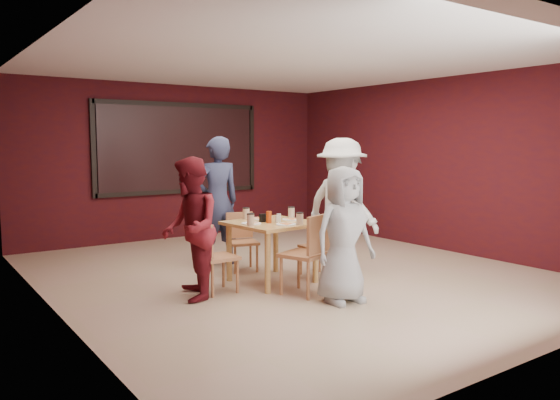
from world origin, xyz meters
TOP-DOWN VIEW (x-y plane):
  - floor at (0.00, 0.00)m, footprint 7.00×7.00m
  - window_blinds at (0.00, 3.45)m, footprint 3.00×0.02m
  - dining_table at (-0.46, -0.22)m, footprint 1.05×1.05m
  - chair_front at (-0.45, -0.98)m, footprint 0.58×0.58m
  - chair_back at (-0.42, 0.57)m, footprint 0.47×0.47m
  - chair_left at (-1.32, -0.26)m, footprint 0.41×0.41m
  - chair_right at (0.28, -0.30)m, footprint 0.40×0.40m
  - diner_front at (-0.31, -1.40)m, footprint 0.77×0.53m
  - diner_back at (-0.55, 1.03)m, footprint 0.70×0.49m
  - diner_left at (-1.63, -0.33)m, footprint 0.85×0.94m
  - diner_right at (0.68, -0.24)m, footprint 0.83×1.25m

SIDE VIEW (x-z plane):
  - floor at x=0.00m, z-range 0.00..0.00m
  - chair_right at x=0.28m, z-range 0.05..0.83m
  - chair_back at x=-0.42m, z-range 0.05..0.84m
  - chair_left at x=-1.32m, z-range 0.05..0.89m
  - chair_front at x=-0.45m, z-range 0.06..1.00m
  - dining_table at x=-0.46m, z-range 0.21..1.13m
  - diner_front at x=-0.31m, z-range 0.00..1.50m
  - diner_left at x=-1.63m, z-range 0.00..1.60m
  - diner_right at x=0.68m, z-range 0.00..1.81m
  - diner_back at x=-0.55m, z-range 0.00..1.84m
  - window_blinds at x=0.00m, z-range 0.90..2.40m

